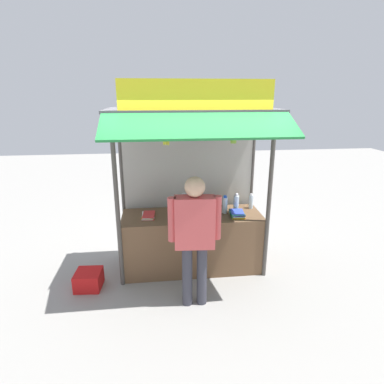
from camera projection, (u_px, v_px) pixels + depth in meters
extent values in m
plane|color=gray|center=(192.00, 266.00, 4.95)|extent=(20.00, 20.00, 0.00)
cube|color=brown|center=(192.00, 241.00, 4.82)|extent=(2.05, 0.73, 0.86)
cylinder|color=#4C4742|center=(117.00, 206.00, 4.14)|extent=(0.06, 0.06, 2.34)
cylinder|color=#4C4742|center=(269.00, 200.00, 4.37)|extent=(0.06, 0.06, 2.34)
cylinder|color=#4C4742|center=(123.00, 188.00, 4.92)|extent=(0.06, 0.06, 2.34)
cylinder|color=#4C4742|center=(251.00, 184.00, 5.15)|extent=(0.06, 0.06, 2.34)
cube|color=#B7B2A8|center=(189.00, 187.00, 5.05)|extent=(2.01, 0.04, 2.29)
cube|color=#3F3F44|center=(192.00, 110.00, 4.20)|extent=(2.25, 1.03, 0.04)
cube|color=#1E7A38|center=(201.00, 126.00, 3.51)|extent=(2.21, 0.51, 0.26)
cube|color=yellow|center=(197.00, 94.00, 3.70)|extent=(1.84, 0.04, 0.35)
cylinder|color=#59544C|center=(197.00, 120.00, 3.83)|extent=(1.95, 0.02, 0.02)
cylinder|color=silver|center=(236.00, 203.00, 4.87)|extent=(0.07, 0.07, 0.21)
cylinder|color=#198C33|center=(236.00, 196.00, 4.83)|extent=(0.04, 0.04, 0.03)
cylinder|color=silver|center=(184.00, 205.00, 4.67)|extent=(0.09, 0.09, 0.28)
cylinder|color=white|center=(184.00, 195.00, 4.63)|extent=(0.06, 0.06, 0.04)
cylinder|color=silver|center=(225.00, 205.00, 4.73)|extent=(0.08, 0.08, 0.24)
cylinder|color=blue|center=(225.00, 197.00, 4.69)|extent=(0.05, 0.05, 0.03)
cylinder|color=silver|center=(175.00, 206.00, 4.71)|extent=(0.07, 0.07, 0.22)
cylinder|color=blue|center=(174.00, 198.00, 4.67)|extent=(0.05, 0.05, 0.03)
cylinder|color=silver|center=(251.00, 202.00, 4.92)|extent=(0.07, 0.07, 0.21)
cylinder|color=white|center=(251.00, 195.00, 4.89)|extent=(0.04, 0.04, 0.03)
cylinder|color=silver|center=(236.00, 204.00, 4.76)|extent=(0.08, 0.08, 0.25)
cylinder|color=white|center=(236.00, 195.00, 4.72)|extent=(0.05, 0.05, 0.03)
cube|color=yellow|center=(238.00, 216.00, 4.63)|extent=(0.20, 0.26, 0.01)
cube|color=orange|center=(238.00, 215.00, 4.63)|extent=(0.20, 0.25, 0.01)
cube|color=green|center=(237.00, 215.00, 4.62)|extent=(0.19, 0.25, 0.01)
cube|color=white|center=(238.00, 214.00, 4.61)|extent=(0.20, 0.25, 0.01)
cube|color=black|center=(238.00, 213.00, 4.62)|extent=(0.20, 0.26, 0.01)
cube|color=blue|center=(237.00, 213.00, 4.60)|extent=(0.19, 0.25, 0.01)
cube|color=green|center=(237.00, 212.00, 4.60)|extent=(0.18, 0.24, 0.01)
cube|color=blue|center=(237.00, 212.00, 4.59)|extent=(0.21, 0.26, 0.01)
cube|color=red|center=(149.00, 217.00, 4.61)|extent=(0.17, 0.30, 0.01)
cube|color=white|center=(148.00, 216.00, 4.60)|extent=(0.18, 0.30, 0.01)
cube|color=orange|center=(148.00, 215.00, 4.61)|extent=(0.19, 0.30, 0.01)
cube|color=white|center=(148.00, 215.00, 4.59)|extent=(0.18, 0.30, 0.01)
cube|color=red|center=(149.00, 214.00, 4.60)|extent=(0.19, 0.30, 0.01)
cylinder|color=#332D23|center=(215.00, 125.00, 3.88)|extent=(0.01, 0.01, 0.08)
cylinder|color=olive|center=(215.00, 130.00, 3.89)|extent=(0.04, 0.04, 0.04)
ellipsoid|color=#85AE2F|center=(216.00, 136.00, 3.92)|extent=(0.04, 0.06, 0.13)
ellipsoid|color=#85AE2F|center=(215.00, 135.00, 3.93)|extent=(0.07, 0.06, 0.14)
ellipsoid|color=#85AE2F|center=(214.00, 136.00, 3.93)|extent=(0.06, 0.05, 0.13)
ellipsoid|color=#85AE2F|center=(213.00, 136.00, 3.92)|extent=(0.04, 0.06, 0.13)
ellipsoid|color=#85AE2F|center=(214.00, 136.00, 3.90)|extent=(0.07, 0.05, 0.14)
ellipsoid|color=#85AE2F|center=(216.00, 136.00, 3.90)|extent=(0.07, 0.06, 0.14)
cylinder|color=#332D23|center=(166.00, 126.00, 3.81)|extent=(0.01, 0.01, 0.09)
cylinder|color=olive|center=(166.00, 131.00, 3.83)|extent=(0.04, 0.04, 0.04)
ellipsoid|color=yellow|center=(168.00, 139.00, 3.86)|extent=(0.04, 0.08, 0.17)
ellipsoid|color=yellow|center=(167.00, 138.00, 3.88)|extent=(0.09, 0.06, 0.17)
ellipsoid|color=yellow|center=(165.00, 138.00, 3.87)|extent=(0.07, 0.08, 0.18)
ellipsoid|color=yellow|center=(164.00, 139.00, 3.83)|extent=(0.08, 0.08, 0.17)
ellipsoid|color=yellow|center=(167.00, 139.00, 3.84)|extent=(0.08, 0.05, 0.17)
cylinder|color=#332D23|center=(135.00, 125.00, 3.77)|extent=(0.01, 0.01, 0.07)
cylinder|color=olive|center=(135.00, 130.00, 3.78)|extent=(0.04, 0.04, 0.04)
ellipsoid|color=yellow|center=(138.00, 136.00, 3.81)|extent=(0.04, 0.08, 0.14)
ellipsoid|color=yellow|center=(137.00, 136.00, 3.82)|extent=(0.07, 0.06, 0.15)
ellipsoid|color=yellow|center=(135.00, 136.00, 3.82)|extent=(0.07, 0.05, 0.14)
ellipsoid|color=yellow|center=(134.00, 136.00, 3.80)|extent=(0.04, 0.09, 0.14)
ellipsoid|color=yellow|center=(134.00, 136.00, 3.78)|extent=(0.08, 0.07, 0.15)
ellipsoid|color=yellow|center=(136.00, 136.00, 3.79)|extent=(0.06, 0.05, 0.14)
cylinder|color=#332D23|center=(234.00, 126.00, 3.91)|extent=(0.01, 0.01, 0.12)
cylinder|color=olive|center=(234.00, 133.00, 3.93)|extent=(0.04, 0.04, 0.04)
ellipsoid|color=#7FA634|center=(235.00, 139.00, 3.96)|extent=(0.04, 0.08, 0.14)
ellipsoid|color=#7FA634|center=(234.00, 138.00, 3.98)|extent=(0.08, 0.06, 0.14)
ellipsoid|color=#7FA634|center=(232.00, 138.00, 3.97)|extent=(0.07, 0.05, 0.14)
ellipsoid|color=#7FA634|center=(232.00, 139.00, 3.95)|extent=(0.04, 0.08, 0.14)
ellipsoid|color=#7FA634|center=(233.00, 139.00, 3.93)|extent=(0.08, 0.06, 0.14)
ellipsoid|color=#7FA634|center=(234.00, 139.00, 3.93)|extent=(0.08, 0.06, 0.14)
cylinder|color=#383842|center=(187.00, 276.00, 3.96)|extent=(0.13, 0.13, 0.80)
cylinder|color=#383842|center=(202.00, 275.00, 3.98)|extent=(0.13, 0.13, 0.80)
cube|color=#CC4C4C|center=(195.00, 222.00, 3.75)|extent=(0.49, 0.24, 0.63)
cylinder|color=#CC4C4C|center=(172.00, 220.00, 3.71)|extent=(0.10, 0.10, 0.54)
cylinder|color=#CC4C4C|center=(217.00, 218.00, 3.77)|extent=(0.10, 0.10, 0.54)
sphere|color=tan|center=(195.00, 187.00, 3.62)|extent=(0.24, 0.24, 0.24)
cube|color=red|center=(89.00, 280.00, 4.38)|extent=(0.37, 0.37, 0.24)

